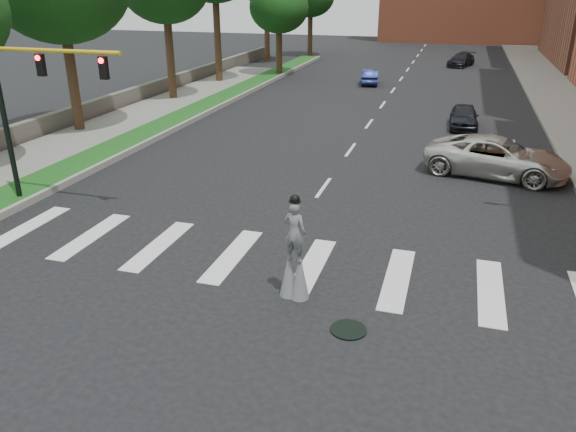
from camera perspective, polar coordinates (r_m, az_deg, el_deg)
The scene contains 13 objects.
ground_plane at distance 16.52m, azimuth -2.82°, elevation -6.11°, with size 160.00×160.00×0.00m, color black.
grass_median at distance 38.23m, azimuth -9.31°, elevation 10.55°, with size 2.00×60.00×0.25m, color #144816.
median_curb at distance 37.79m, azimuth -7.85°, elevation 10.51°, with size 0.20×60.00×0.28m, color gray.
sidewalk_left at distance 31.58m, azimuth -22.15°, elevation 6.57°, with size 4.00×60.00×0.18m, color slate.
stone_wall at distance 42.48m, azimuth -15.02°, elevation 11.86°, with size 0.50×56.00×1.10m, color #534E47.
manhole at distance 14.20m, azimuth 6.15°, elevation -11.41°, with size 0.90×0.90×0.04m, color black.
traffic_signal at distance 22.52m, azimuth -24.91°, elevation 10.90°, with size 5.30×0.23×6.20m.
stilt_performer at distance 14.97m, azimuth 0.67°, elevation -4.28°, with size 0.83×0.58×2.97m.
suv_crossing at distance 26.43m, azimuth 20.45°, elevation 5.62°, with size 2.81×6.10×1.70m, color beige.
car_near at distance 35.04m, azimuth 17.44°, elevation 9.63°, with size 1.58×3.92×1.33m, color black.
car_mid at distance 49.12m, azimuth 8.31°, elevation 13.84°, with size 1.32×3.77×1.24m, color navy.
car_far at distance 62.05m, azimuth 17.19°, elevation 14.92°, with size 1.82×4.47×1.30m, color black.
tree_6 at distance 52.70m, azimuth -0.93°, elevation 20.39°, with size 5.23×5.23×8.15m.
Camera 1 is at (4.93, -13.63, 7.94)m, focal length 35.00 mm.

